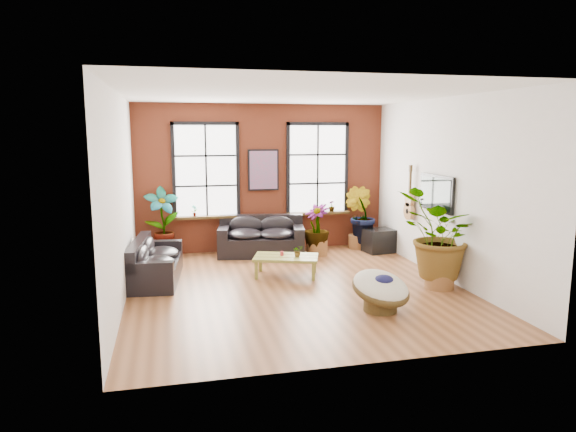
% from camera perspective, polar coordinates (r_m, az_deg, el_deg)
% --- Properties ---
extents(room, '(6.04, 6.54, 3.54)m').
position_cam_1_polar(room, '(9.33, 0.63, 2.57)').
color(room, brown).
rests_on(room, ground).
extents(sofa_back, '(2.11, 1.31, 0.90)m').
position_cam_1_polar(sofa_back, '(12.01, -2.99, -2.39)').
color(sofa_back, black).
rests_on(sofa_back, ground).
extents(sofa_left, '(1.05, 2.09, 0.79)m').
position_cam_1_polar(sofa_left, '(10.24, -14.73, -5.02)').
color(sofa_left, black).
rests_on(sofa_left, ground).
extents(coffee_table, '(1.42, 1.08, 0.48)m').
position_cam_1_polar(coffee_table, '(10.24, -0.21, -4.73)').
color(coffee_table, olive).
rests_on(coffee_table, ground).
extents(papasan_chair, '(1.20, 1.21, 0.70)m').
position_cam_1_polar(papasan_chair, '(8.41, 10.28, -8.00)').
color(papasan_chair, '#463619').
rests_on(papasan_chair, ground).
extents(poster, '(0.74, 0.06, 0.98)m').
position_cam_1_polar(poster, '(12.27, -2.75, 5.13)').
color(poster, black).
rests_on(poster, room).
extents(tv_wall_unit, '(0.13, 1.86, 1.20)m').
position_cam_1_polar(tv_wall_unit, '(10.83, 15.30, 2.09)').
color(tv_wall_unit, black).
rests_on(tv_wall_unit, room).
extents(media_box, '(0.73, 0.64, 0.56)m').
position_cam_1_polar(media_box, '(12.46, 10.06, -2.71)').
color(media_box, black).
rests_on(media_box, ground).
extents(pot_back_left, '(0.58, 0.58, 0.34)m').
position_cam_1_polar(pot_back_left, '(12.11, -13.56, -3.69)').
color(pot_back_left, brown).
rests_on(pot_back_left, ground).
extents(pot_back_right, '(0.58, 0.58, 0.33)m').
position_cam_1_polar(pot_back_right, '(12.82, 7.75, -2.82)').
color(pot_back_right, brown).
rests_on(pot_back_right, ground).
extents(pot_right_wall, '(0.55, 0.55, 0.39)m').
position_cam_1_polar(pot_right_wall, '(9.90, 16.49, -6.60)').
color(pot_right_wall, brown).
rests_on(pot_right_wall, ground).
extents(pot_mid, '(0.62, 0.62, 0.36)m').
position_cam_1_polar(pot_mid, '(12.01, 3.24, -3.52)').
color(pot_mid, brown).
rests_on(pot_mid, ground).
extents(floor_plant_back_left, '(0.86, 0.66, 1.48)m').
position_cam_1_polar(floor_plant_back_left, '(11.99, -13.78, -0.34)').
color(floor_plant_back_left, '#1F4813').
rests_on(floor_plant_back_left, ground).
extents(floor_plant_back_right, '(0.95, 0.97, 1.37)m').
position_cam_1_polar(floor_plant_back_right, '(12.69, 8.02, 0.12)').
color(floor_plant_back_right, '#1F4813').
rests_on(floor_plant_back_right, ground).
extents(floor_plant_right_wall, '(1.94, 1.89, 1.65)m').
position_cam_1_polar(floor_plant_right_wall, '(9.73, 16.54, -2.08)').
color(floor_plant_right_wall, '#1F4813').
rests_on(floor_plant_right_wall, ground).
extents(floor_plant_mid, '(0.83, 0.83, 1.06)m').
position_cam_1_polar(floor_plant_mid, '(11.90, 3.19, -1.22)').
color(floor_plant_mid, '#1F4813').
rests_on(floor_plant_mid, ground).
extents(table_plant, '(0.23, 0.21, 0.22)m').
position_cam_1_polar(table_plant, '(10.17, 1.06, -3.91)').
color(table_plant, '#1F4813').
rests_on(table_plant, coffee_table).
extents(sill_plant_left, '(0.17, 0.17, 0.27)m').
position_cam_1_polar(sill_plant_left, '(12.13, -10.36, 0.59)').
color(sill_plant_left, '#1F4813').
rests_on(sill_plant_left, room).
extents(sill_plant_right, '(0.19, 0.19, 0.27)m').
position_cam_1_polar(sill_plant_right, '(12.73, 4.87, 1.12)').
color(sill_plant_right, '#1F4813').
rests_on(sill_plant_right, room).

